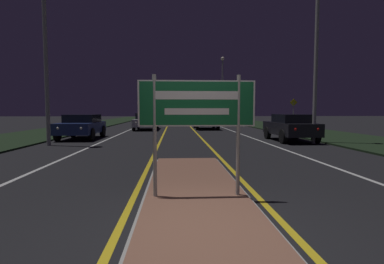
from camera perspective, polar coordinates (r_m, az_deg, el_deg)
ground_plane at (r=4.18m, az=2.51°, el=-19.06°), size 160.00×160.00×0.00m
median_island at (r=5.57m, az=0.91°, el=-12.57°), size 1.97×8.65×0.10m
verge_left at (r=25.55m, az=-24.17°, el=0.18°), size 5.00×100.00×0.08m
verge_right at (r=25.84m, az=19.22°, el=0.36°), size 5.00×100.00×0.08m
centre_line_yellow_left at (r=28.87m, az=-4.85°, el=0.88°), size 0.12×70.00×0.01m
centre_line_yellow_right at (r=28.91m, az=-0.18°, el=0.89°), size 0.12×70.00×0.01m
lane_line_white_left at (r=29.11m, az=-10.81°, el=0.84°), size 0.12×70.00×0.01m
lane_line_white_right at (r=29.23m, az=5.75°, el=0.91°), size 0.12×70.00×0.01m
edge_line_white_left at (r=29.66m, az=-16.56°, el=0.80°), size 0.10×70.00×0.01m
edge_line_white_right at (r=29.85m, az=11.45°, el=0.91°), size 0.10×70.00×0.01m
highway_sign at (r=5.33m, az=0.93°, el=4.27°), size 2.08×0.07×2.18m
streetlight_left_near at (r=16.19m, az=-26.37°, el=21.01°), size 0.63×0.63×9.16m
streetlight_right_near at (r=16.57m, az=22.77°, el=20.33°), size 0.47×0.47×10.54m
streetlight_right_far at (r=43.98m, az=5.83°, el=9.76°), size 0.52×0.52×9.31m
car_receding_0 at (r=16.84m, az=18.26°, el=0.98°), size 1.89×4.10×1.44m
car_receding_1 at (r=26.36m, az=2.68°, el=2.29°), size 1.98×4.69×1.50m
car_receding_2 at (r=40.65m, az=5.46°, el=2.86°), size 1.95×4.25×1.39m
car_approaching_0 at (r=18.47m, az=-20.25°, el=1.13°), size 2.02×4.05×1.40m
car_approaching_1 at (r=25.84m, az=-8.69°, el=2.10°), size 1.96×4.66×1.40m
car_approaching_2 at (r=37.25m, az=-7.10°, el=2.71°), size 1.87×4.63×1.38m
warning_sign at (r=24.91m, az=18.76°, el=3.76°), size 0.60×0.06×2.48m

